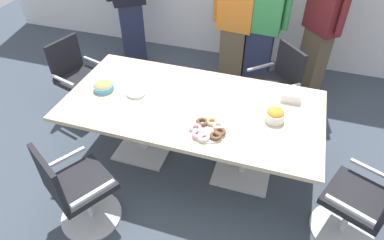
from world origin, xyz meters
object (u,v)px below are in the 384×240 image
Objects in this scene: person_standing_1 at (236,23)px; snack_bowl_chips_orange at (275,115)px; office_chair_1 at (79,82)px; office_chair_3 at (362,206)px; napkin_pile at (292,94)px; person_standing_3 at (322,23)px; plate_stack at (136,93)px; office_chair_0 at (274,89)px; person_standing_2 at (262,25)px; snack_bowl_cookies at (103,86)px; donut_platter at (208,130)px; office_chair_2 at (77,192)px; conference_table at (192,114)px.

person_standing_1 is 1.74m from snack_bowl_chips_orange.
office_chair_3 is (3.13, -0.87, 0.00)m from office_chair_1.
person_standing_3 is at bearing 80.92° from napkin_pile.
office_chair_3 reaches higher than plate_stack.
napkin_pile is at bearing 63.86° from office_chair_3.
person_standing_2 is (-0.30, 0.58, 0.50)m from office_chair_0.
napkin_pile is (-0.21, -1.29, -0.19)m from person_standing_3.
office_chair_1 is 1.00× the size of office_chair_3.
person_standing_3 is (0.38, 0.66, 0.57)m from office_chair_0.
person_standing_1 is at bearing 113.58° from snack_bowl_chips_orange.
person_standing_1 is 1.73m from plate_stack.
snack_bowl_cookies is 0.63× the size of donut_platter.
office_chair_0 reaches higher than plate_stack.
office_chair_0 and office_chair_2 have the same top height.
office_chair_0 is 1.68m from office_chair_3.
office_chair_1 is at bearing 73.52° from person_standing_3.
person_standing_3 is at bearing 40.91° from snack_bowl_cookies.
office_chair_2 reaches higher than snack_bowl_cookies.
person_standing_1 is at bearing 104.44° from office_chair_2.
office_chair_0 is 2.33m from office_chair_1.
plate_stack is (-2.13, 0.42, 0.36)m from office_chair_3.
office_chair_0 reaches higher than donut_platter.
person_standing_3 is (1.08, 1.66, 0.35)m from conference_table.
donut_platter is (-0.45, -1.33, 0.37)m from office_chair_0.
person_standing_1 is 0.90× the size of person_standing_3.
snack_bowl_chips_orange is at bearing 85.16° from office_chair_3.
person_standing_3 is (2.65, 1.23, 0.57)m from office_chair_1.
snack_bowl_chips_orange is (0.76, -0.01, 0.18)m from conference_table.
conference_table is 2.64× the size of office_chair_2.
plate_stack is at bearing -164.70° from napkin_pile.
snack_bowl_cookies and napkin_pile have the same top height.
plate_stack is at bearing 159.04° from donut_platter.
snack_bowl_chips_orange is at bearing 1.49° from snack_bowl_cookies.
conference_table is 2.64× the size of office_chair_3.
office_chair_1 is 2.05m from person_standing_1.
office_chair_2 is 0.49× the size of person_standing_3.
person_standing_2 is at bearing 85.50° from donut_platter.
office_chair_0 is at bearing 54.58° from office_chair_3.
office_chair_3 is at bearing -49.56° from napkin_pile.
snack_bowl_chips_orange is at bearing 95.17° from office_chair_1.
snack_bowl_chips_orange is 1.66m from snack_bowl_cookies.
person_standing_2 reaches higher than person_standing_1.
office_chair_2 is 5.27× the size of snack_bowl_chips_orange.
office_chair_0 is 1.09m from snack_bowl_chips_orange.
office_chair_2 is (-1.38, -2.01, 0.00)m from office_chair_0.
office_chair_2 is at bearing 105.19° from person_standing_3.
person_standing_2 reaches higher than office_chair_1.
office_chair_2 is 1.06m from snack_bowl_cookies.
conference_table is 1.24m from office_chair_0.
person_standing_1 is 1.93m from donut_platter.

